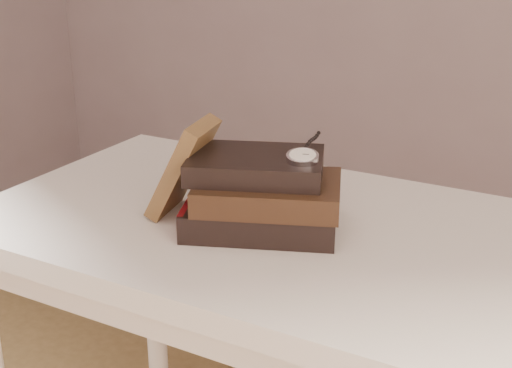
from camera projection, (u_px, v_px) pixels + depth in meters
The scene contains 5 objects.
table at pixel (268, 267), 1.21m from camera, with size 1.00×0.60×0.75m.
book_stack at pixel (262, 195), 1.13m from camera, with size 0.30×0.25×0.12m.
journal at pixel (183, 167), 1.17m from camera, with size 0.03×0.11×0.18m, color #48321C.
pocket_watch at pixel (303, 156), 1.08m from camera, with size 0.07×0.16×0.02m.
eyeglasses at pixel (218, 169), 1.21m from camera, with size 0.14×0.15×0.05m.
Camera 1 is at (0.50, -0.61, 1.23)m, focal length 48.48 mm.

